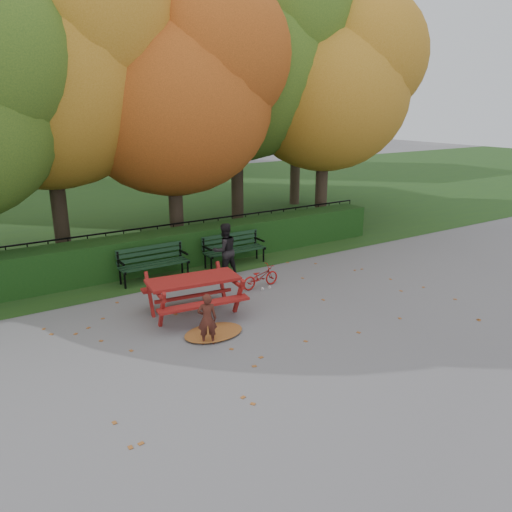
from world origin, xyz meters
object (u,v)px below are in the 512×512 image
adult (225,250)px  bicycle (260,277)px  tree_d (250,54)px  tree_c (184,88)px  picnic_table (193,286)px  child (207,319)px  tree_e (337,83)px  bench_left (153,260)px  tree_g (307,80)px  bench_right (233,247)px  tree_b (59,64)px

adult → bicycle: size_ratio=1.37×
tree_d → tree_c: bearing=-157.4°
picnic_table → child: child is taller
tree_c → tree_e: size_ratio=0.98×
bench_left → child: size_ratio=1.77×
tree_c → child: size_ratio=7.88×
tree_c → tree_e: tree_e is taller
tree_g → adult: 11.48m
tree_g → bicycle: tree_g is taller
child → bench_right: bearing=-102.2°
child → adult: adult is taller
tree_d → adult: 7.66m
tree_d → adult: (-3.50, -4.33, -5.26)m
tree_b → tree_d: size_ratio=0.92×
tree_b → tree_c: 3.42m
tree_g → tree_c: bearing=-153.1°
tree_g → bicycle: size_ratio=8.07×
tree_b → tree_g: tree_b is taller
tree_g → picnic_table: size_ratio=4.07×
adult → tree_c: bearing=-98.3°
bench_left → bicycle: (2.03, -1.99, -0.24)m
tree_c → bench_right: bearing=-83.3°
bench_left → picnic_table: 2.62m
adult → bicycle: bearing=106.2°
tree_g → child: size_ratio=8.42×
bicycle → child: bearing=123.5°
tree_b → bench_left: size_ratio=4.88×
bench_left → adult: adult is taller
adult → picnic_table: bearing=45.6°
tree_g → bench_left: size_ratio=4.75×
adult → tree_b: bearing=-53.6°
bench_left → bicycle: 2.85m
tree_g → child: (-10.12, -10.06, -4.86)m
tree_b → bench_left: 5.87m
tree_b → tree_g: (10.78, 3.02, -0.03)m
child → adult: (2.17, 3.20, 0.22)m
tree_d → bench_right: (-2.78, -3.53, -5.46)m
tree_g → bicycle: (-7.61, -8.05, -5.09)m
tree_b → bicycle: bearing=-57.8°
tree_c → adult: 5.14m
child → adult: bearing=-100.6°
bench_right → adult: bearing=-131.8°
bench_right → child: 4.94m
tree_c → picnic_table: bearing=-114.6°
picnic_table → bicycle: size_ratio=1.98×
tree_d → child: tree_d is taller
bicycle → tree_c: bearing=-6.6°
tree_e → bench_left: (-7.82, -2.07, -4.56)m
tree_c → tree_e: 5.70m
bench_left → bench_right: 2.40m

